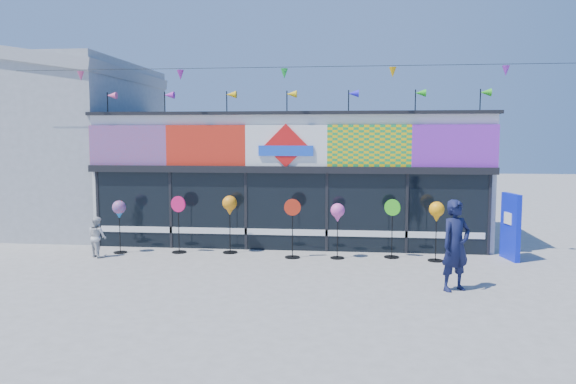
# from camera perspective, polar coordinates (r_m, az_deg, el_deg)

# --- Properties ---
(ground) EXTENTS (80.00, 80.00, 0.00)m
(ground) POSITION_cam_1_polar(r_m,az_deg,el_deg) (13.43, -1.90, -8.84)
(ground) COLOR slate
(ground) RESTS_ON ground
(kite_shop) EXTENTS (16.00, 5.70, 5.31)m
(kite_shop) POSITION_cam_1_polar(r_m,az_deg,el_deg) (18.95, 0.68, 1.68)
(kite_shop) COLOR white
(kite_shop) RESTS_ON ground
(neighbour_building) EXTENTS (8.18, 7.20, 6.87)m
(neighbour_building) POSITION_cam_1_polar(r_m,az_deg,el_deg) (23.15, -24.57, 4.75)
(neighbour_building) COLOR #A9ABAE
(neighbour_building) RESTS_ON ground
(blue_sign) EXTENTS (0.31, 0.92, 1.82)m
(blue_sign) POSITION_cam_1_polar(r_m,az_deg,el_deg) (16.49, 21.67, -3.28)
(blue_sign) COLOR #0E20D5
(blue_sign) RESTS_ON ground
(spinner_0) EXTENTS (0.39, 0.39, 1.53)m
(spinner_0) POSITION_cam_1_polar(r_m,az_deg,el_deg) (16.88, -16.78, -1.87)
(spinner_0) COLOR black
(spinner_0) RESTS_ON ground
(spinner_1) EXTENTS (0.46, 0.42, 1.65)m
(spinner_1) POSITION_cam_1_polar(r_m,az_deg,el_deg) (16.54, -11.05, -3.10)
(spinner_1) COLOR black
(spinner_1) RESTS_ON ground
(spinner_2) EXTENTS (0.42, 0.42, 1.67)m
(spinner_2) POSITION_cam_1_polar(r_m,az_deg,el_deg) (16.23, -5.94, -1.55)
(spinner_2) COLOR black
(spinner_2) RESTS_ON ground
(spinner_3) EXTENTS (0.46, 0.42, 1.65)m
(spinner_3) POSITION_cam_1_polar(r_m,az_deg,el_deg) (15.55, 0.46, -3.56)
(spinner_3) COLOR black
(spinner_3) RESTS_ON ground
(spinner_4) EXTENTS (0.39, 0.39, 1.54)m
(spinner_4) POSITION_cam_1_polar(r_m,az_deg,el_deg) (15.48, 5.06, -2.28)
(spinner_4) COLOR black
(spinner_4) RESTS_ON ground
(spinner_5) EXTENTS (0.44, 0.42, 1.64)m
(spinner_5) POSITION_cam_1_polar(r_m,az_deg,el_deg) (15.84, 10.53, -3.50)
(spinner_5) COLOR black
(spinner_5) RESTS_ON ground
(spinner_6) EXTENTS (0.41, 0.41, 1.62)m
(spinner_6) POSITION_cam_1_polar(r_m,az_deg,el_deg) (15.60, 14.86, -2.13)
(spinner_6) COLOR black
(spinner_6) RESTS_ON ground
(adult_man) EXTENTS (0.87, 0.79, 2.00)m
(adult_man) POSITION_cam_1_polar(r_m,az_deg,el_deg) (12.79, 16.67, -5.22)
(adult_man) COLOR #111638
(adult_man) RESTS_ON ground
(child) EXTENTS (0.64, 0.57, 1.14)m
(child) POSITION_cam_1_polar(r_m,az_deg,el_deg) (16.61, -18.80, -4.32)
(child) COLOR silver
(child) RESTS_ON ground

